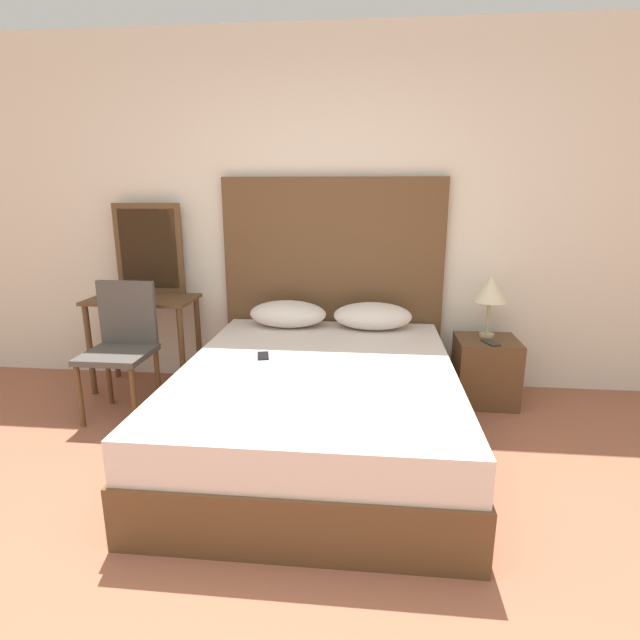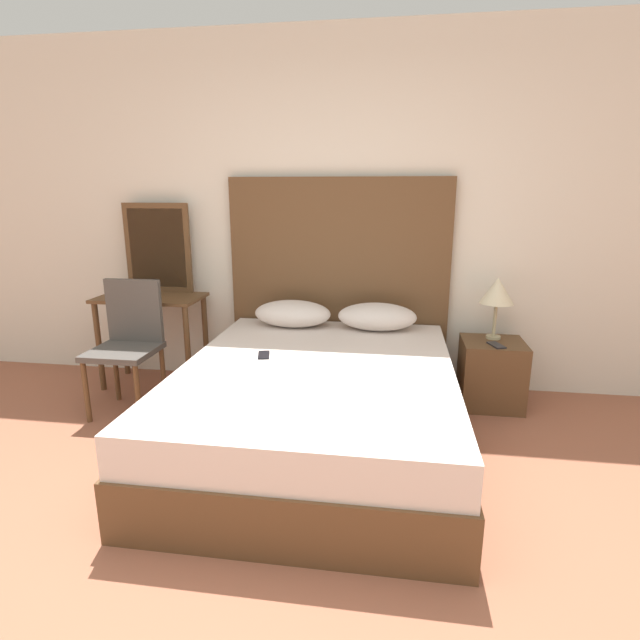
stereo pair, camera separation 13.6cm
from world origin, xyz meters
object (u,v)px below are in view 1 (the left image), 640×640
at_px(bed, 318,406).
at_px(table_lamp, 491,290).
at_px(chair, 122,340).
at_px(nightstand, 485,371).
at_px(phone_on_nightstand, 491,343).
at_px(vanity_desk, 144,317).
at_px(phone_on_bed, 263,356).

distance_m(bed, table_lamp, 1.57).
bearing_deg(chair, nightstand, 9.48).
distance_m(phone_on_nightstand, vanity_desk, 2.62).
bearing_deg(bed, nightstand, 34.25).
xyz_separation_m(phone_on_bed, table_lamp, (1.53, 0.75, 0.30)).
height_order(bed, table_lamp, table_lamp).
relative_size(phone_on_bed, table_lamp, 0.36).
xyz_separation_m(bed, chair, (-1.41, 0.36, 0.27)).
height_order(vanity_desk, chair, chair).
bearing_deg(table_lamp, vanity_desk, -178.71).
bearing_deg(chair, phone_on_bed, -13.05).
bearing_deg(phone_on_bed, nightstand, 23.84).
xyz_separation_m(phone_on_bed, vanity_desk, (-1.10, 0.69, 0.05)).
xyz_separation_m(bed, vanity_desk, (-1.46, 0.81, 0.32)).
distance_m(phone_on_nightstand, chair, 2.59).
distance_m(bed, vanity_desk, 1.70).
distance_m(bed, phone_on_nightstand, 1.37).
bearing_deg(phone_on_nightstand, phone_on_bed, -159.42).
bearing_deg(chair, vanity_desk, 96.03).
distance_m(bed, nightstand, 1.40).
bearing_deg(phone_on_bed, vanity_desk, 147.64).
xyz_separation_m(bed, phone_on_nightstand, (1.16, 0.69, 0.23)).
bearing_deg(vanity_desk, phone_on_bed, -32.36).
height_order(nightstand, table_lamp, table_lamp).
bearing_deg(phone_on_bed, bed, -18.16).
bearing_deg(table_lamp, phone_on_nightstand, -93.47).
distance_m(phone_on_bed, nightstand, 1.69).
bearing_deg(phone_on_nightstand, table_lamp, 86.53).
height_order(table_lamp, chair, table_lamp).
relative_size(phone_on_nightstand, vanity_desk, 0.20).
height_order(phone_on_nightstand, chair, chair).
distance_m(nightstand, chair, 2.62).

